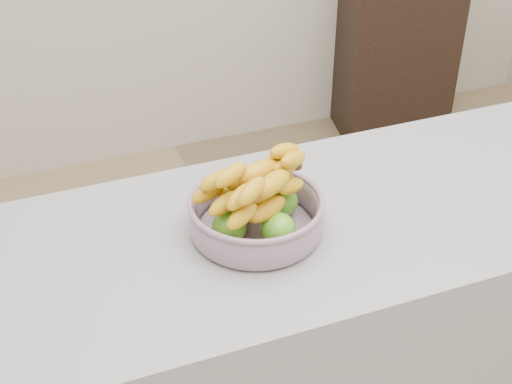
% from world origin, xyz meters
% --- Properties ---
extents(counter, '(2.00, 0.60, 0.90)m').
position_xyz_m(counter, '(0.00, 0.09, 0.45)').
color(counter, '#9C9DA4').
rests_on(counter, ground).
extents(cabinet, '(0.57, 0.49, 0.91)m').
position_xyz_m(cabinet, '(1.08, 1.78, 0.45)').
color(cabinet, black).
rests_on(cabinet, ground).
extents(fruit_bowl, '(0.28, 0.28, 0.17)m').
position_xyz_m(fruit_bowl, '(-0.30, 0.09, 0.96)').
color(fruit_bowl, '#9DA6BC').
rests_on(fruit_bowl, counter).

